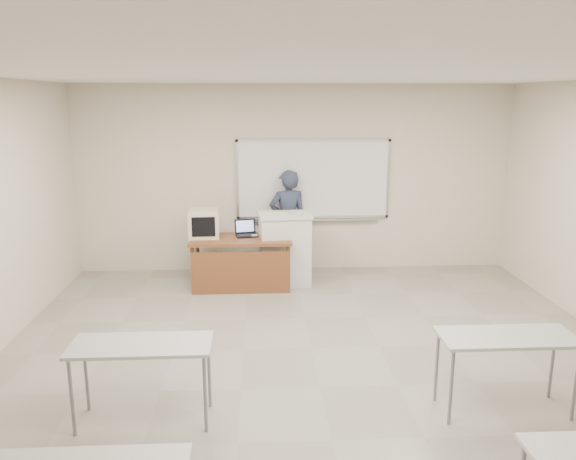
{
  "coord_description": "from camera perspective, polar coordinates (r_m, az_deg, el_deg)",
  "views": [
    {
      "loc": [
        -0.58,
        -4.99,
        2.76
      ],
      "look_at": [
        -0.2,
        2.2,
        1.08
      ],
      "focal_mm": 35.0,
      "sensor_mm": 36.0,
      "label": 1
    }
  ],
  "objects": [
    {
      "name": "floor",
      "position": [
        5.74,
        3.28,
        -15.69
      ],
      "size": [
        7.0,
        8.0,
        0.01
      ],
      "primitive_type": "cube",
      "color": "gray",
      "rests_on": "ground"
    },
    {
      "name": "whiteboard",
      "position": [
        9.1,
        2.58,
        5.05
      ],
      "size": [
        2.48,
        0.1,
        1.31
      ],
      "color": "white",
      "rests_on": "floor"
    },
    {
      "name": "student_desks",
      "position": [
        4.24,
        5.45,
        -16.46
      ],
      "size": [
        4.4,
        2.2,
        0.73
      ],
      "color": "#ACACA7",
      "rests_on": "floor"
    },
    {
      "name": "instructor_desk",
      "position": [
        8.3,
        -4.8,
        -2.32
      ],
      "size": [
        1.49,
        0.75,
        0.75
      ],
      "rotation": [
        0.0,
        0.0,
        -0.0
      ],
      "color": "brown",
      "rests_on": "floor"
    },
    {
      "name": "podium",
      "position": [
        8.5,
        -0.35,
        -1.93
      ],
      "size": [
        0.78,
        0.57,
        1.09
      ],
      "rotation": [
        0.0,
        0.0,
        0.1
      ],
      "color": "beige",
      "rests_on": "floor"
    },
    {
      "name": "crt_monitor",
      "position": [
        8.47,
        -8.52,
        0.68
      ],
      "size": [
        0.45,
        0.49,
        0.42
      ],
      "rotation": [
        0.0,
        0.0,
        0.05
      ],
      "color": "beige",
      "rests_on": "instructor_desk"
    },
    {
      "name": "laptop",
      "position": [
        8.5,
        -4.2,
        -0.18
      ],
      "size": [
        0.31,
        0.29,
        0.23
      ],
      "rotation": [
        0.0,
        0.0,
        0.21
      ],
      "color": "black",
      "rests_on": "instructor_desk"
    },
    {
      "name": "mouse",
      "position": [
        8.4,
        -3.43,
        -0.57
      ],
      "size": [
        0.12,
        0.09,
        0.04
      ],
      "primitive_type": "ellipsoid",
      "rotation": [
        0.0,
        0.0,
        -0.22
      ],
      "color": "#B0B1B8",
      "rests_on": "instructor_desk"
    },
    {
      "name": "keyboard",
      "position": [
        8.44,
        -1.39,
        1.85
      ],
      "size": [
        0.47,
        0.25,
        0.02
      ],
      "primitive_type": "cube",
      "rotation": [
        0.0,
        0.0,
        -0.23
      ],
      "color": "beige",
      "rests_on": "podium"
    },
    {
      "name": "presenter",
      "position": [
        9.08,
        -0.01,
        0.91
      ],
      "size": [
        0.66,
        0.49,
        1.67
      ],
      "primitive_type": "imported",
      "rotation": [
        0.0,
        0.0,
        3.29
      ],
      "color": "black",
      "rests_on": "floor"
    }
  ]
}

